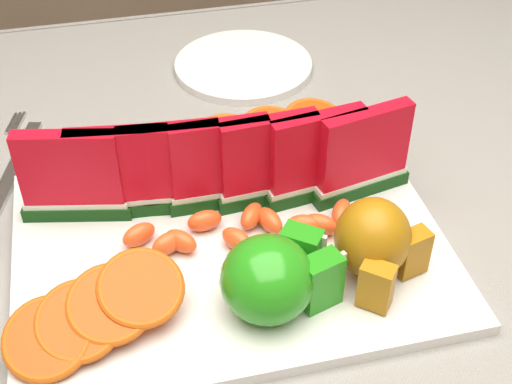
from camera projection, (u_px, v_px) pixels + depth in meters
The scene contains 11 objects.
table at pixel (182, 334), 0.73m from camera, with size 1.40×0.90×0.75m.
tablecloth at pixel (177, 293), 0.69m from camera, with size 1.53×1.03×0.20m.
platter at pixel (230, 247), 0.67m from camera, with size 0.40×0.30×0.01m.
apple_cluster at pixel (275, 277), 0.59m from camera, with size 0.11×0.09×0.07m.
pear_cluster at pixel (375, 242), 0.62m from camera, with size 0.09×0.10×0.08m.
side_plate at pixel (243, 65), 0.93m from camera, with size 0.19×0.19×0.01m.
fork at pixel (14, 164), 0.78m from camera, with size 0.06×0.19×0.00m.
watermelon_row at pixel (220, 167), 0.68m from camera, with size 0.39×0.07×0.10m.
orange_fan_front at pixel (95, 312), 0.58m from camera, with size 0.16×0.11×0.05m.
orange_fan_back at pixel (207, 146), 0.75m from camera, with size 0.33×0.10×0.04m.
tangerine_segments at pixel (242, 228), 0.67m from camera, with size 0.23×0.07×0.02m.
Camera 1 is at (-0.03, -0.47, 1.24)m, focal length 50.00 mm.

